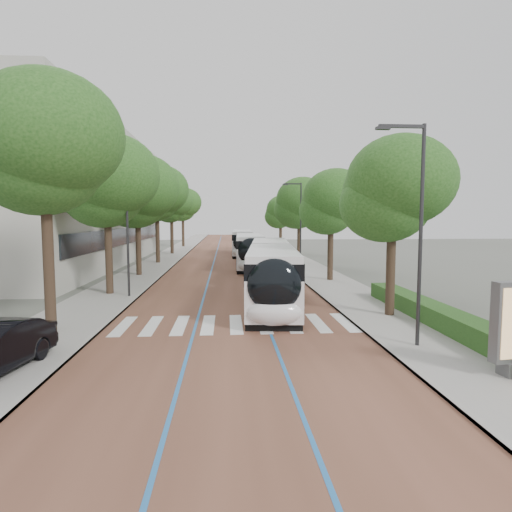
# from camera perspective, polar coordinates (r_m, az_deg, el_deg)

# --- Properties ---
(ground) EXTENTS (160.00, 160.00, 0.00)m
(ground) POSITION_cam_1_polar(r_m,az_deg,el_deg) (18.61, -3.24, -9.87)
(ground) COLOR #51544C
(ground) RESTS_ON ground
(road) EXTENTS (11.00, 140.00, 0.02)m
(road) POSITION_cam_1_polar(r_m,az_deg,el_deg) (58.18, -3.76, 0.29)
(road) COLOR brown
(road) RESTS_ON ground
(sidewalk_left) EXTENTS (4.00, 140.00, 0.12)m
(sidewalk_left) POSITION_cam_1_polar(r_m,az_deg,el_deg) (58.63, -11.11, 0.29)
(sidewalk_left) COLOR gray
(sidewalk_left) RESTS_ON ground
(sidewalk_right) EXTENTS (4.00, 140.00, 0.12)m
(sidewalk_right) POSITION_cam_1_polar(r_m,az_deg,el_deg) (58.69, 3.58, 0.38)
(sidewalk_right) COLOR gray
(sidewalk_right) RESTS_ON ground
(kerb_left) EXTENTS (0.20, 140.00, 0.14)m
(kerb_left) POSITION_cam_1_polar(r_m,az_deg,el_deg) (58.43, -9.26, 0.31)
(kerb_left) COLOR gray
(kerb_left) RESTS_ON ground
(kerb_right) EXTENTS (0.20, 140.00, 0.14)m
(kerb_right) POSITION_cam_1_polar(r_m,az_deg,el_deg) (58.47, 1.74, 0.37)
(kerb_right) COLOR gray
(kerb_right) RESTS_ON ground
(zebra_crossing) EXTENTS (10.55, 3.60, 0.01)m
(zebra_crossing) POSITION_cam_1_polar(r_m,az_deg,el_deg) (19.58, -2.69, -9.05)
(zebra_crossing) COLOR silver
(zebra_crossing) RESTS_ON ground
(lane_line_left) EXTENTS (0.12, 126.00, 0.01)m
(lane_line_left) POSITION_cam_1_polar(r_m,az_deg,el_deg) (58.20, -5.33, 0.30)
(lane_line_left) COLOR #2163A9
(lane_line_left) RESTS_ON road
(lane_line_right) EXTENTS (0.12, 126.00, 0.01)m
(lane_line_right) POSITION_cam_1_polar(r_m,az_deg,el_deg) (58.21, -2.18, 0.32)
(lane_line_right) COLOR #2163A9
(lane_line_right) RESTS_ON road
(office_building) EXTENTS (18.11, 40.00, 14.00)m
(office_building) POSITION_cam_1_polar(r_m,az_deg,el_deg) (49.91, -26.90, 7.02)
(office_building) COLOR #99988E
(office_building) RESTS_ON ground
(hedge) EXTENTS (1.20, 14.00, 0.80)m
(hedge) POSITION_cam_1_polar(r_m,az_deg,el_deg) (20.70, 23.06, -7.27)
(hedge) COLOR #1C4016
(hedge) RESTS_ON sidewalk_right
(streetlight_near) EXTENTS (1.82, 0.20, 8.00)m
(streetlight_near) POSITION_cam_1_polar(r_m,az_deg,el_deg) (16.47, 20.61, 4.84)
(streetlight_near) COLOR #29292C
(streetlight_near) RESTS_ON sidewalk_right
(streetlight_far) EXTENTS (1.82, 0.20, 8.00)m
(streetlight_far) POSITION_cam_1_polar(r_m,az_deg,el_deg) (40.57, 5.74, 5.04)
(streetlight_far) COLOR #29292C
(streetlight_far) RESTS_ON sidewalk_right
(lamp_post_left) EXTENTS (0.14, 0.14, 8.00)m
(lamp_post_left) POSITION_cam_1_polar(r_m,az_deg,el_deg) (26.65, -16.77, 3.38)
(lamp_post_left) COLOR #29292C
(lamp_post_left) RESTS_ON sidewalk_left
(trees_left) EXTENTS (6.37, 60.81, 10.00)m
(trees_left) POSITION_cam_1_polar(r_m,az_deg,el_deg) (42.29, -14.03, 7.81)
(trees_left) COLOR black
(trees_left) RESTS_ON ground
(trees_right) EXTENTS (5.72, 46.93, 8.65)m
(trees_right) POSITION_cam_1_polar(r_m,az_deg,el_deg) (40.63, 7.30, 6.57)
(trees_right) COLOR black
(trees_right) RESTS_ON ground
(lead_bus) EXTENTS (4.12, 18.54, 3.20)m
(lead_bus) POSITION_cam_1_polar(r_m,az_deg,el_deg) (26.22, 2.02, -1.90)
(lead_bus) COLOR black
(lead_bus) RESTS_ON ground
(bus_queued_0) EXTENTS (2.86, 12.46, 3.20)m
(bus_queued_0) POSITION_cam_1_polar(r_m,az_deg,el_deg) (41.73, -0.88, 0.67)
(bus_queued_0) COLOR silver
(bus_queued_0) RESTS_ON ground
(bus_queued_1) EXTENTS (2.83, 12.46, 3.20)m
(bus_queued_1) POSITION_cam_1_polar(r_m,az_deg,el_deg) (55.69, -1.87, 1.75)
(bus_queued_1) COLOR silver
(bus_queued_1) RESTS_ON ground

